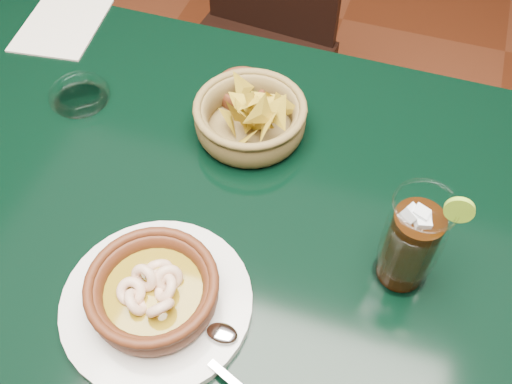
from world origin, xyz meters
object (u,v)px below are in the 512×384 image
(chip_basket, at_px, (251,118))
(shrimp_plate, at_px, (155,294))
(dining_table, at_px, (184,218))
(dining_chair, at_px, (255,43))
(cola_drink, at_px, (411,242))

(chip_basket, bearing_deg, shrimp_plate, -92.60)
(dining_table, bearing_deg, shrimp_plate, -74.17)
(shrimp_plate, bearing_deg, dining_chair, 100.17)
(shrimp_plate, distance_m, cola_drink, 0.35)
(dining_table, relative_size, shrimp_plate, 3.52)
(dining_table, bearing_deg, dining_chair, 98.46)
(chip_basket, bearing_deg, dining_table, -117.36)
(dining_chair, bearing_deg, dining_table, -81.54)
(chip_basket, distance_m, cola_drink, 0.36)
(dining_chair, height_order, cola_drink, cola_drink)
(shrimp_plate, relative_size, chip_basket, 1.53)
(dining_table, relative_size, cola_drink, 6.23)
(dining_table, relative_size, chip_basket, 5.37)
(dining_table, relative_size, dining_chair, 1.38)
(shrimp_plate, distance_m, chip_basket, 0.35)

